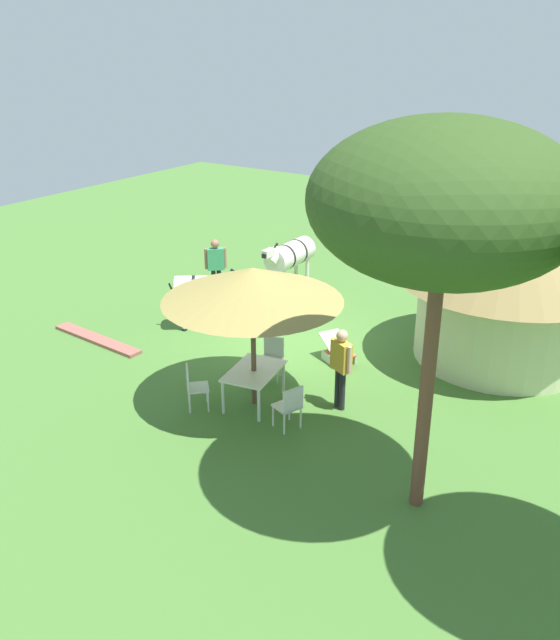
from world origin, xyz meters
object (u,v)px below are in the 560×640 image
at_px(patio_dining_table, 254,374).
at_px(standing_watcher, 216,263).
at_px(zebra_by_umbrella, 289,256).
at_px(striped_lounge_chair, 338,351).
at_px(patio_chair_east_end, 272,355).
at_px(thatched_hut, 509,264).
at_px(patio_chair_near_lawn, 193,385).
at_px(acacia_tree_right_background, 445,202).
at_px(zebra_nearest_camera, 209,289).
at_px(guest_beside_umbrella, 341,362).
at_px(patio_chair_near_hut, 290,405).
at_px(shade_umbrella, 252,284).

bearing_deg(patio_dining_table, standing_watcher, -133.97).
bearing_deg(zebra_by_umbrella, striped_lounge_chair, 135.54).
height_order(patio_chair_east_end, zebra_by_umbrella, zebra_by_umbrella).
distance_m(thatched_hut, patio_chair_near_lawn, 7.26).
bearing_deg(acacia_tree_right_background, zebra_nearest_camera, -116.72).
height_order(thatched_hut, guest_beside_umbrella, thatched_hut).
bearing_deg(thatched_hut, patio_chair_near_lawn, -36.99).
height_order(patio_chair_near_hut, acacia_tree_right_background, acacia_tree_right_background).
height_order(thatched_hut, patio_chair_east_end, thatched_hut).
relative_size(shade_umbrella, standing_watcher, 2.03).
relative_size(patio_chair_near_hut, acacia_tree_right_background, 0.15).
bearing_deg(patio_chair_near_lawn, shade_umbrella, 90.00).
bearing_deg(zebra_by_umbrella, patio_chair_near_lawn, 106.60).
xyz_separation_m(guest_beside_umbrella, zebra_by_umbrella, (-5.06, -4.51, 0.03)).
bearing_deg(shade_umbrella, guest_beside_umbrella, 117.83).
bearing_deg(patio_dining_table, patio_chair_east_end, -163.34).
relative_size(guest_beside_umbrella, zebra_by_umbrella, 0.71).
bearing_deg(thatched_hut, striped_lounge_chair, -53.14).
height_order(patio_dining_table, acacia_tree_right_background, acacia_tree_right_background).
bearing_deg(acacia_tree_right_background, thatched_hut, -174.24).
bearing_deg(zebra_by_umbrella, acacia_tree_right_background, 133.89).
bearing_deg(standing_watcher, patio_chair_near_hut, 96.03).
height_order(patio_chair_east_end, striped_lounge_chair, patio_chair_east_end).
height_order(guest_beside_umbrella, zebra_nearest_camera, guest_beside_umbrella).
bearing_deg(thatched_hut, patio_chair_near_hut, -23.32).
bearing_deg(acacia_tree_right_background, guest_beside_umbrella, -127.81).
distance_m(thatched_hut, patio_dining_table, 6.08).
distance_m(patio_chair_near_lawn, guest_beside_umbrella, 2.92).
distance_m(patio_chair_east_end, guest_beside_umbrella, 1.95).
relative_size(zebra_by_umbrella, acacia_tree_right_background, 0.40).
height_order(standing_watcher, striped_lounge_chair, standing_watcher).
distance_m(patio_chair_near_hut, acacia_tree_right_background, 5.20).
bearing_deg(striped_lounge_chair, acacia_tree_right_background, 72.63).
distance_m(patio_chair_near_lawn, zebra_by_umbrella, 7.03).
relative_size(zebra_nearest_camera, acacia_tree_right_background, 0.32).
relative_size(patio_chair_east_end, zebra_by_umbrella, 0.38).
height_order(patio_chair_near_lawn, zebra_nearest_camera, zebra_nearest_camera).
relative_size(patio_chair_near_hut, guest_beside_umbrella, 0.53).
relative_size(shade_umbrella, patio_chair_east_end, 3.84).
bearing_deg(patio_chair_east_end, acacia_tree_right_background, 135.67).
height_order(patio_chair_near_hut, patio_chair_near_lawn, same).
bearing_deg(patio_dining_table, striped_lounge_chair, 170.46).
relative_size(patio_dining_table, patio_chair_near_hut, 1.62).
xyz_separation_m(patio_chair_near_lawn, zebra_nearest_camera, (-3.30, -2.30, 0.49)).
bearing_deg(zebra_by_umbrella, zebra_nearest_camera, 86.03).
relative_size(thatched_hut, striped_lounge_chair, 4.88).
height_order(zebra_nearest_camera, zebra_by_umbrella, zebra_by_umbrella).
bearing_deg(thatched_hut, guest_beside_umbrella, -24.94).
xyz_separation_m(patio_chair_near_hut, acacia_tree_right_background, (0.70, 2.85, 4.29)).
height_order(shade_umbrella, patio_chair_near_lawn, shade_umbrella).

